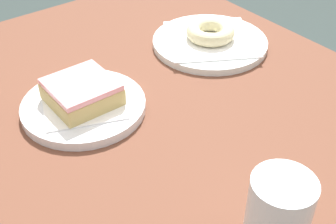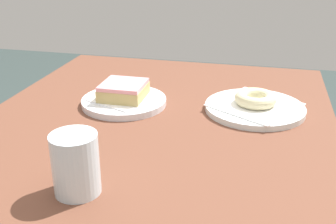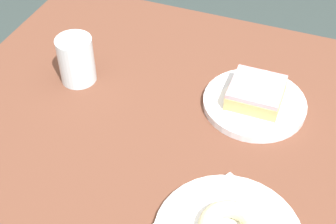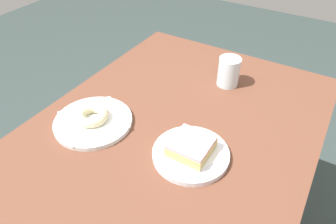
{
  "view_description": "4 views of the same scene",
  "coord_description": "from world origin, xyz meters",
  "views": [
    {
      "loc": [
        0.46,
        -0.36,
        1.19
      ],
      "look_at": [
        0.02,
        -0.01,
        0.76
      ],
      "focal_mm": 48.81,
      "sensor_mm": 36.0,
      "label": 1
    },
    {
      "loc": [
        0.78,
        0.22,
        1.11
      ],
      "look_at": [
        -0.0,
        0.04,
        0.77
      ],
      "focal_mm": 44.07,
      "sensor_mm": 36.0,
      "label": 2
    },
    {
      "loc": [
        -0.19,
        0.62,
        1.39
      ],
      "look_at": [
        0.03,
        0.03,
        0.78
      ],
      "focal_mm": 51.34,
      "sensor_mm": 36.0,
      "label": 3
    },
    {
      "loc": [
        -0.61,
        -0.33,
        1.34
      ],
      "look_at": [
        -0.01,
        0.03,
        0.77
      ],
      "focal_mm": 32.75,
      "sensor_mm": 36.0,
      "label": 4
    }
  ],
  "objects": [
    {
      "name": "table",
      "position": [
        0.0,
        0.0,
        0.64
      ],
      "size": [
        1.0,
        0.79,
        0.73
      ],
      "color": "brown",
      "rests_on": "ground_plane"
    },
    {
      "name": "donut_glazed_square",
      "position": [
        -0.1,
        -0.1,
        0.77
      ],
      "size": [
        0.1,
        0.1,
        0.04
      ],
      "color": "tan",
      "rests_on": "napkin_glazed_square"
    },
    {
      "name": "napkin_glazed_square",
      "position": [
        -0.1,
        -0.1,
        0.75
      ],
      "size": [
        0.17,
        0.17,
        0.0
      ],
      "primitive_type": "cube",
      "rotation": [
        0.0,
        0.0,
        -0.38
      ],
      "color": "white",
      "rests_on": "plate_glazed_square"
    },
    {
      "name": "plate_glazed_square",
      "position": [
        -0.1,
        -0.1,
        0.74
      ],
      "size": [
        0.2,
        0.2,
        0.02
      ],
      "primitive_type": "cylinder",
      "color": "white",
      "rests_on": "table"
    },
    {
      "name": "water_glass",
      "position": [
        0.27,
        -0.05,
        0.78
      ],
      "size": [
        0.07,
        0.07,
        0.1
      ],
      "primitive_type": "cylinder",
      "color": "silver",
      "rests_on": "table"
    }
  ]
}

